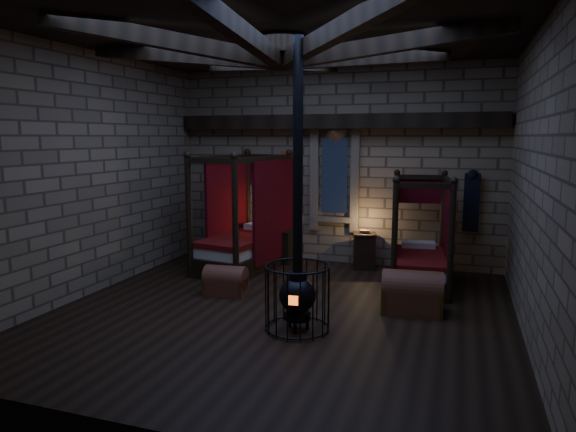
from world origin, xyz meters
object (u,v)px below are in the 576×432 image
(trunk_left, at_px, (226,282))
(trunk_right, at_px, (412,293))
(bed_right, at_px, (419,259))
(stove, at_px, (298,290))
(bed_left, at_px, (245,240))

(trunk_left, height_order, trunk_right, trunk_right)
(bed_right, height_order, stove, stove)
(bed_left, distance_m, trunk_left, 1.92)
(bed_left, relative_size, stove, 0.59)
(trunk_left, height_order, stove, stove)
(trunk_right, xyz_separation_m, stove, (-1.47, -1.31, 0.29))
(trunk_left, bearing_deg, bed_right, 22.24)
(bed_right, distance_m, trunk_right, 1.57)
(trunk_left, distance_m, trunk_right, 3.17)
(bed_left, height_order, trunk_right, bed_left)
(trunk_right, bearing_deg, stove, -143.62)
(trunk_left, relative_size, trunk_right, 0.78)
(trunk_left, bearing_deg, bed_left, 97.21)
(bed_left, xyz_separation_m, trunk_right, (3.59, -1.72, -0.28))
(bed_left, distance_m, trunk_right, 3.99)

